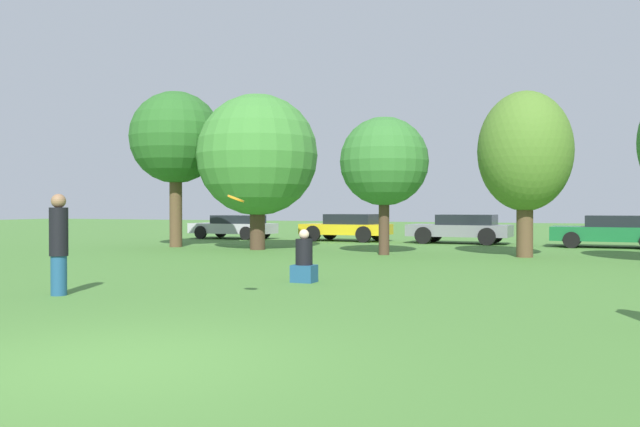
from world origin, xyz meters
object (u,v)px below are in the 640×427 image
person_thrower (59,243)px  tree_3 (525,152)px  parked_car_silver (234,226)px  frisbee (236,199)px  bystander_sitting (304,261)px  parked_car_green (612,231)px  parked_car_yellow (348,226)px  tree_0 (176,138)px  parked_car_grey (461,228)px  tree_2 (384,162)px  tree_1 (257,155)px

person_thrower → tree_3: size_ratio=0.35×
parked_car_silver → frisbee: bearing=121.7°
bystander_sitting → parked_car_green: parked_car_green is taller
tree_3 → parked_car_yellow: size_ratio=1.30×
person_thrower → tree_0: size_ratio=0.30×
person_thrower → parked_car_grey: size_ratio=0.42×
parked_car_yellow → bystander_sitting: bearing=108.7°
parked_car_silver → tree_0: bearing=102.2°
tree_0 → parked_car_silver: (-1.22, 6.56, -3.55)m
person_thrower → tree_2: bearing=78.1°
person_thrower → parked_car_yellow: 19.10m
bystander_sitting → parked_car_grey: (0.28, 15.50, 0.22)m
person_thrower → parked_car_green: bearing=63.1°
parked_car_yellow → parked_car_silver: bearing=1.7°
bystander_sitting → parked_car_yellow: 16.26m
tree_0 → parked_car_green: bearing=21.1°
tree_0 → tree_3: 12.90m
tree_0 → parked_car_yellow: 8.74m
tree_0 → tree_2: bearing=-6.1°
tree_0 → tree_1: tree_0 is taller
parked_car_silver → parked_car_grey: 10.88m
frisbee → parked_car_grey: (0.08, 18.62, -1.02)m
person_thrower → parked_car_green: person_thrower is taller
parked_car_grey → person_thrower: bearing=81.4°
frisbee → tree_2: tree_2 is taller
tree_2 → parked_car_yellow: bearing=118.2°
frisbee → parked_car_grey: size_ratio=0.07×
frisbee → tree_2: 11.29m
tree_2 → tree_3: bearing=9.0°
bystander_sitting → parked_car_grey: bearing=89.0°
tree_0 → parked_car_grey: (9.66, 6.53, -3.50)m
bystander_sitting → tree_3: 9.79m
frisbee → parked_car_silver: bearing=120.1°
person_thrower → bystander_sitting: (3.12, 3.48, -0.47)m
tree_0 → parked_car_green: 16.88m
tree_1 → tree_3: tree_1 is taller
tree_0 → parked_car_grey: bearing=34.1°
tree_1 → tree_2: bearing=-8.1°
parked_car_yellow → tree_3: bearing=142.1°
tree_3 → parked_car_green: 7.15m
bystander_sitting → tree_1: size_ratio=0.19×
tree_1 → parked_car_green: size_ratio=1.33×
tree_3 → parked_car_grey: bearing=115.3°
tree_2 → tree_3: (4.27, 0.68, 0.22)m
tree_2 → bystander_sitting: bearing=-84.4°
frisbee → tree_1: size_ratio=0.05×
frisbee → parked_car_silver: (-10.81, 18.64, -1.07)m
person_thrower → parked_car_silver: 20.43m
tree_2 → parked_car_silver: (-9.82, 7.47, -2.37)m
tree_3 → parked_car_yellow: 11.02m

